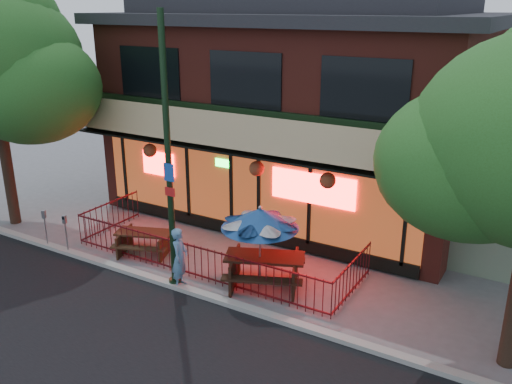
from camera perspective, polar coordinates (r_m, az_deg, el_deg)
ground at (r=15.01m, az=-7.53°, el=-9.09°), size 80.00×80.00×0.00m
curb at (r=14.65m, az=-8.75°, el=-9.66°), size 80.00×0.25×0.12m
restaurant_building at (r=19.52m, az=5.03°, el=10.41°), size 12.96×9.49×8.05m
patio_fence at (r=15.08m, az=-6.46°, el=-6.23°), size 8.44×2.62×1.00m
street_light at (r=13.52m, az=-9.14°, el=2.07°), size 0.43×0.32×7.00m
picnic_table_left at (r=16.48m, az=-11.64°, el=-4.88°), size 2.00×1.77×0.71m
picnic_table_right at (r=14.31m, az=0.92°, el=-7.80°), size 2.51×2.26×0.88m
patio_umbrella at (r=13.70m, az=0.43°, el=-2.78°), size 2.00×1.99×2.28m
pedestrian at (r=14.31m, az=-8.03°, el=-6.88°), size 0.58×0.71×1.66m
parking_meter_near at (r=16.96m, az=-19.42°, el=-3.58°), size 0.13×0.12×1.22m
parking_meter_far at (r=17.64m, az=-21.34°, el=-3.00°), size 0.13×0.12×1.20m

